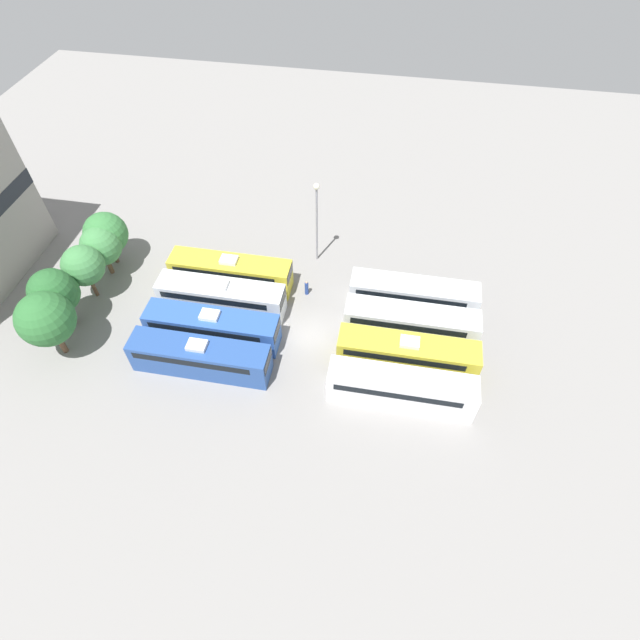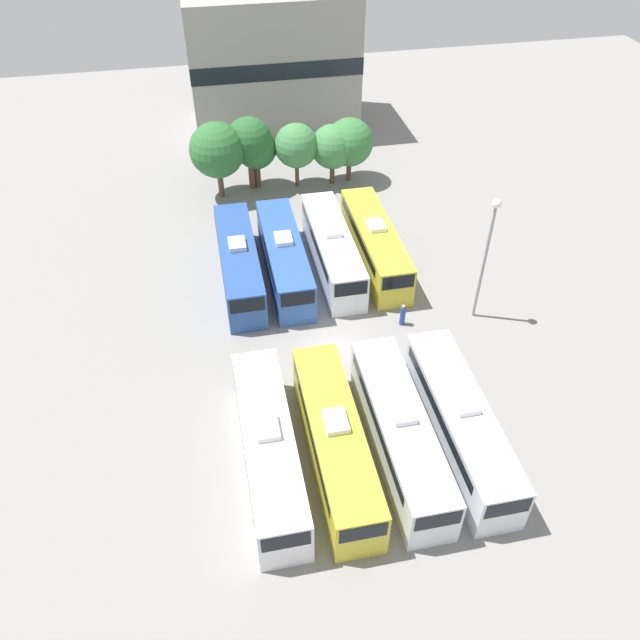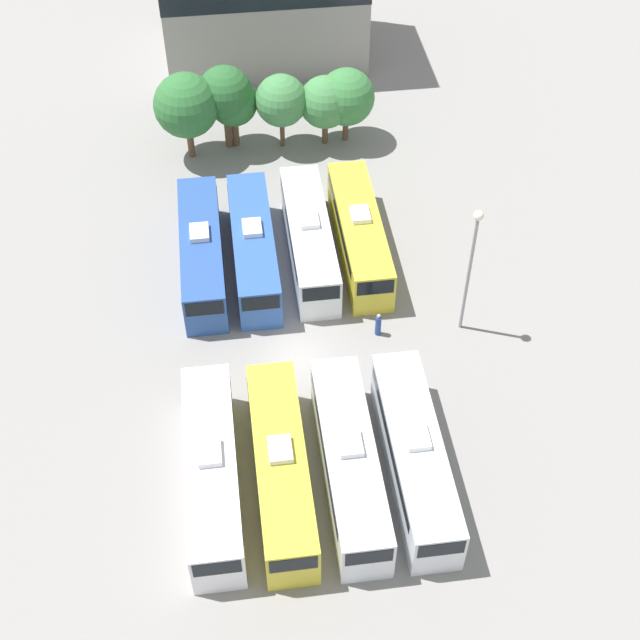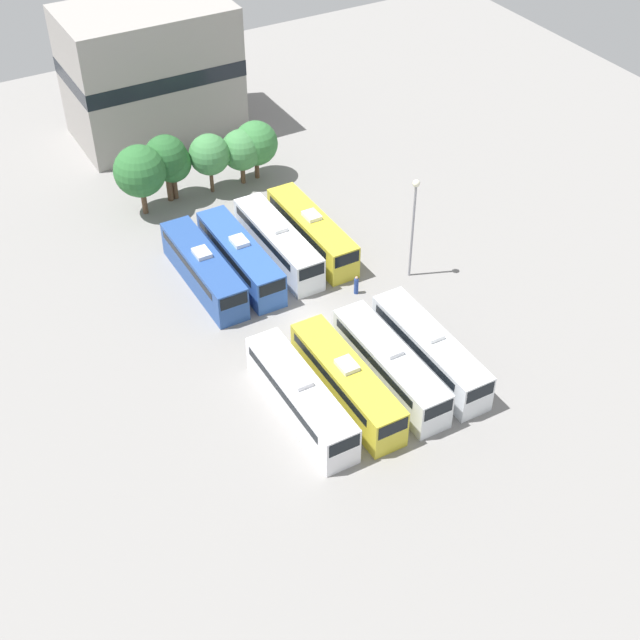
% 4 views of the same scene
% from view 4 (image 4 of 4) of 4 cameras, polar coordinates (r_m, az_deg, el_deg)
% --- Properties ---
extents(ground_plane, '(110.49, 110.49, 0.00)m').
position_cam_4_polar(ground_plane, '(69.93, -0.72, -0.10)').
color(ground_plane, gray).
extents(bus_0, '(2.63, 11.83, 3.41)m').
position_cam_4_polar(bus_0, '(61.42, -1.27, -4.90)').
color(bus_0, white).
rests_on(bus_0, ground_plane).
extents(bus_1, '(2.63, 11.83, 3.41)m').
position_cam_4_polar(bus_1, '(62.51, 1.70, -3.93)').
color(bus_1, gold).
rests_on(bus_1, ground_plane).
extents(bus_2, '(2.63, 11.83, 3.41)m').
position_cam_4_polar(bus_2, '(63.88, 4.48, -2.89)').
color(bus_2, silver).
rests_on(bus_2, ground_plane).
extents(bus_3, '(2.63, 11.83, 3.41)m').
position_cam_4_polar(bus_3, '(65.40, 7.02, -1.89)').
color(bus_3, silver).
rests_on(bus_3, ground_plane).
extents(bus_4, '(2.63, 11.83, 3.41)m').
position_cam_4_polar(bus_4, '(73.25, -7.48, 3.31)').
color(bus_4, '#284C93').
rests_on(bus_4, ground_plane).
extents(bus_5, '(2.63, 11.83, 3.41)m').
position_cam_4_polar(bus_5, '(74.26, -5.13, 4.08)').
color(bus_5, '#2D56A8').
rests_on(bus_5, ground_plane).
extents(bus_6, '(2.63, 11.83, 3.41)m').
position_cam_4_polar(bus_6, '(75.75, -2.72, 5.02)').
color(bus_6, silver).
rests_on(bus_6, ground_plane).
extents(bus_7, '(2.63, 11.83, 3.41)m').
position_cam_4_polar(bus_7, '(77.07, -0.54, 5.75)').
color(bus_7, gold).
rests_on(bus_7, ground_plane).
extents(worker_person, '(0.36, 0.36, 1.69)m').
position_cam_4_polar(worker_person, '(72.32, 2.34, 2.22)').
color(worker_person, navy).
rests_on(worker_person, ground_plane).
extents(light_pole, '(0.60, 0.60, 9.18)m').
position_cam_4_polar(light_pole, '(71.57, 6.03, 6.78)').
color(light_pole, gray).
rests_on(light_pole, ground_plane).
extents(tree_0, '(4.70, 4.70, 6.73)m').
position_cam_4_polar(tree_0, '(81.79, -11.46, 9.31)').
color(tree_0, brown).
rests_on(tree_0, ground_plane).
extents(tree_1, '(3.99, 3.99, 6.57)m').
position_cam_4_polar(tree_1, '(83.21, -9.85, 10.23)').
color(tree_1, brown).
rests_on(tree_1, ground_plane).
extents(tree_2, '(3.62, 3.62, 5.55)m').
position_cam_4_polar(tree_2, '(83.84, -9.46, 9.88)').
color(tree_2, brown).
rests_on(tree_2, ground_plane).
extents(tree_3, '(3.85, 3.85, 5.86)m').
position_cam_4_polar(tree_3, '(84.27, -7.09, 10.46)').
color(tree_3, brown).
rests_on(tree_3, ground_plane).
extents(tree_4, '(3.89, 3.89, 5.50)m').
position_cam_4_polar(tree_4, '(85.53, -5.05, 10.79)').
color(tree_4, brown).
rests_on(tree_4, ground_plane).
extents(tree_5, '(4.24, 4.24, 5.85)m').
position_cam_4_polar(tree_5, '(86.18, -4.14, 11.21)').
color(tree_5, brown).
rests_on(tree_5, ground_plane).
extents(depot_building, '(16.44, 10.33, 13.31)m').
position_cam_4_polar(depot_building, '(94.51, -10.79, 15.37)').
color(depot_building, gray).
rests_on(depot_building, ground_plane).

